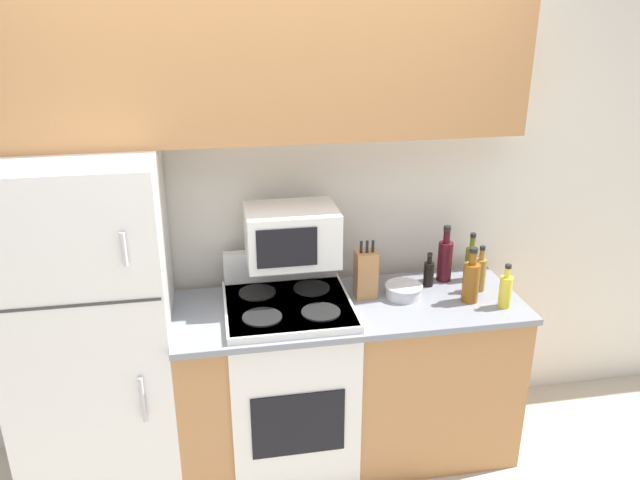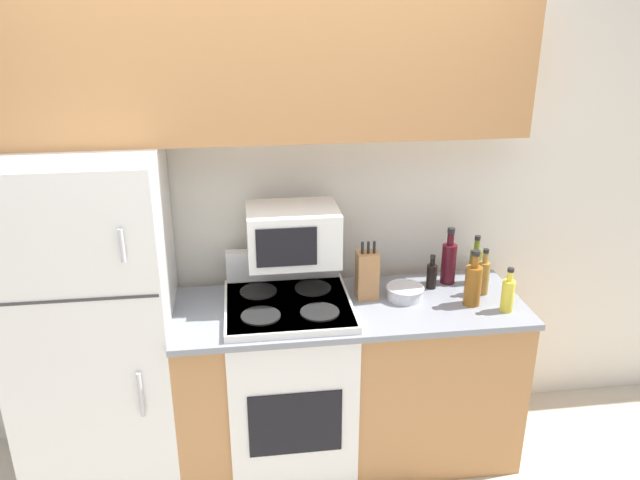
# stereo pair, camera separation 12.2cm
# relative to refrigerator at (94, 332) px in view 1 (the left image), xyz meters

# --- Properties ---
(wall_back) EXTENTS (8.00, 0.05, 2.55)m
(wall_back) POSITION_rel_refrigerator_xyz_m (0.85, 0.35, 0.44)
(wall_back) COLOR silver
(wall_back) RESTS_ON ground_plane
(lower_cabinets) EXTENTS (1.69, 0.62, 0.89)m
(lower_cabinets) POSITION_rel_refrigerator_xyz_m (1.20, -0.03, -0.39)
(lower_cabinets) COLOR #B27A47
(lower_cabinets) RESTS_ON ground_plane
(refrigerator) EXTENTS (0.72, 0.66, 1.67)m
(refrigerator) POSITION_rel_refrigerator_xyz_m (0.00, 0.00, 0.00)
(refrigerator) COLOR white
(refrigerator) RESTS_ON ground_plane
(upper_cabinets) EXTENTS (2.41, 0.30, 0.62)m
(upper_cabinets) POSITION_rel_refrigerator_xyz_m (0.85, 0.18, 1.14)
(upper_cabinets) COLOR #B27A47
(upper_cabinets) RESTS_ON refrigerator
(stove) EXTENTS (0.60, 0.60, 1.09)m
(stove) POSITION_rel_refrigerator_xyz_m (0.90, -0.04, -0.36)
(stove) COLOR white
(stove) RESTS_ON ground_plane
(microwave) EXTENTS (0.43, 0.33, 0.26)m
(microwave) POSITION_rel_refrigerator_xyz_m (0.94, 0.08, 0.39)
(microwave) COLOR white
(microwave) RESTS_ON stove
(knife_block) EXTENTS (0.10, 0.10, 0.30)m
(knife_block) POSITION_rel_refrigerator_xyz_m (1.30, 0.03, 0.18)
(knife_block) COLOR #B27A47
(knife_block) RESTS_ON lower_cabinets
(bowl) EXTENTS (0.19, 0.19, 0.06)m
(bowl) POSITION_rel_refrigerator_xyz_m (1.48, -0.01, 0.09)
(bowl) COLOR silver
(bowl) RESTS_ON lower_cabinets
(bottle_soy_sauce) EXTENTS (0.05, 0.05, 0.18)m
(bottle_soy_sauce) POSITION_rel_refrigerator_xyz_m (1.65, 0.09, 0.13)
(bottle_soy_sauce) COLOR black
(bottle_soy_sauce) RESTS_ON lower_cabinets
(bottle_whiskey) EXTENTS (0.08, 0.08, 0.28)m
(bottle_whiskey) POSITION_rel_refrigerator_xyz_m (1.79, -0.12, 0.17)
(bottle_whiskey) COLOR brown
(bottle_whiskey) RESTS_ON lower_cabinets
(bottle_wine_red) EXTENTS (0.08, 0.08, 0.30)m
(bottle_wine_red) POSITION_rel_refrigerator_xyz_m (1.75, 0.14, 0.17)
(bottle_wine_red) COLOR #470F19
(bottle_wine_red) RESTS_ON lower_cabinets
(bottle_cooking_spray) EXTENTS (0.06, 0.06, 0.22)m
(bottle_cooking_spray) POSITION_rel_refrigerator_xyz_m (1.93, -0.20, 0.14)
(bottle_cooking_spray) COLOR gold
(bottle_cooking_spray) RESTS_ON lower_cabinets
(bottle_olive_oil) EXTENTS (0.06, 0.06, 0.26)m
(bottle_olive_oil) POSITION_rel_refrigerator_xyz_m (1.88, 0.12, 0.16)
(bottle_olive_oil) COLOR #5B6619
(bottle_olive_oil) RESTS_ON lower_cabinets
(bottle_vinegar) EXTENTS (0.06, 0.06, 0.24)m
(bottle_vinegar) POSITION_rel_refrigerator_xyz_m (1.88, -0.01, 0.15)
(bottle_vinegar) COLOR olive
(bottle_vinegar) RESTS_ON lower_cabinets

